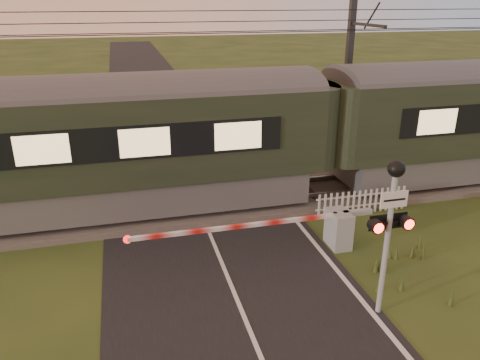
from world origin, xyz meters
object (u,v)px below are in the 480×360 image
object	(u,v)px
boom_gate	(328,228)
catenary_mast	(348,78)
picket_fence	(362,202)
train	(322,129)
crossing_signal	(391,212)

from	to	relation	value
boom_gate	catenary_mast	distance (m)	7.37
picket_fence	catenary_mast	size ratio (longest dim) A/B	0.45
picket_fence	catenary_mast	distance (m)	5.39
boom_gate	catenary_mast	xyz separation A→B (m)	(3.26, 5.86, 3.04)
picket_fence	train	bearing A→B (deg)	109.68
picket_fence	boom_gate	bearing A→B (deg)	-138.60
boom_gate	picket_fence	distance (m)	2.64
train	catenary_mast	xyz separation A→B (m)	(1.96, 2.23, 1.30)
train	picket_fence	world-z (taller)	train
crossing_signal	train	bearing A→B (deg)	78.11
train	picket_fence	distance (m)	2.78
boom_gate	crossing_signal	xyz separation A→B (m)	(-0.08, -2.93, 1.84)
train	catenary_mast	bearing A→B (deg)	48.66
train	catenary_mast	distance (m)	3.24
boom_gate	train	bearing A→B (deg)	70.32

